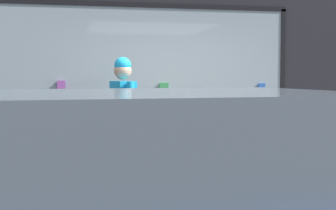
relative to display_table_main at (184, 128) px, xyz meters
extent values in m
plane|color=#38383A|center=(0.00, -1.07, -0.74)|extent=(40.00, 40.00, 0.00)
cube|color=black|center=(0.00, 1.33, 1.12)|extent=(8.95, 0.20, 3.74)
cube|color=#8C9EA8|center=(-0.49, 1.20, 0.90)|extent=(5.10, 0.03, 2.06)
cube|color=black|center=(-0.49, 1.20, 1.93)|extent=(5.18, 0.06, 0.08)
cube|color=black|center=(-0.49, 1.20, -0.13)|extent=(5.18, 0.06, 0.08)
cube|color=black|center=(2.06, 1.20, 0.90)|extent=(0.08, 0.06, 2.06)
cube|color=red|center=(-2.65, 1.16, 0.18)|extent=(0.16, 0.03, 0.25)
cube|color=#994CA5|center=(-1.76, 1.16, 0.55)|extent=(0.13, 0.03, 0.26)
cube|color=black|center=(-0.88, 1.16, 0.17)|extent=(0.14, 0.03, 0.23)
cube|color=#338C4C|center=(-0.08, 1.16, 0.52)|extent=(0.15, 0.03, 0.24)
cube|color=orange|center=(0.76, 1.16, 0.16)|extent=(0.17, 0.03, 0.23)
cube|color=#2659B2|center=(1.66, 1.16, 0.53)|extent=(0.12, 0.03, 0.20)
cube|color=brown|center=(-1.23, -0.27, -0.35)|extent=(0.09, 0.09, 0.78)
cube|color=brown|center=(1.22, -0.27, -0.35)|extent=(0.09, 0.09, 0.78)
cube|color=brown|center=(-1.23, 0.27, -0.35)|extent=(0.09, 0.09, 0.78)
cube|color=brown|center=(1.22, 0.26, -0.35)|extent=(0.09, 0.09, 0.78)
cube|color=brown|center=(0.00, 0.00, 0.06)|extent=(2.65, 0.69, 0.04)
cube|color=brown|center=(0.00, -0.32, 0.12)|extent=(2.65, 0.06, 0.12)
cube|color=brown|center=(0.00, 0.32, 0.12)|extent=(2.65, 0.06, 0.12)
cube|color=#338C4C|center=(-1.17, 0.05, 0.09)|extent=(0.20, 0.24, 0.02)
cube|color=orange|center=(-0.70, 0.22, 0.09)|extent=(0.19, 0.22, 0.03)
cube|color=#994CA5|center=(-0.20, -0.14, 0.09)|extent=(0.17, 0.22, 0.03)
cube|color=red|center=(0.20, 0.18, 0.09)|extent=(0.15, 0.23, 0.02)
cube|color=red|center=(0.67, 0.07, 0.09)|extent=(0.16, 0.23, 0.03)
cube|color=yellow|center=(1.17, -0.14, 0.09)|extent=(0.16, 0.23, 0.02)
cylinder|color=black|center=(-0.92, -0.60, -0.32)|extent=(0.14, 0.14, 0.84)
cylinder|color=black|center=(-0.96, -0.44, -0.32)|extent=(0.14, 0.14, 0.84)
cube|color=#19A5E0|center=(-0.94, -0.52, 0.39)|extent=(0.31, 0.51, 0.59)
cylinder|color=#19A5E0|center=(-0.88, -0.81, 0.41)|extent=(0.09, 0.09, 0.57)
cylinder|color=#19A5E0|center=(-1.00, -0.23, 0.41)|extent=(0.09, 0.09, 0.57)
sphere|color=tan|center=(-0.94, -0.52, 0.82)|extent=(0.23, 0.23, 0.23)
sphere|color=#19A5E0|center=(-0.94, -0.52, 0.89)|extent=(0.22, 0.22, 0.22)
ellipsoid|color=black|center=(-0.43, -0.85, -0.50)|extent=(0.38, 0.40, 0.21)
ellipsoid|color=black|center=(-0.43, -0.85, -0.49)|extent=(0.30, 0.30, 0.22)
sphere|color=black|center=(-0.55, -0.68, -0.45)|extent=(0.19, 0.19, 0.19)
cylinder|color=black|center=(-0.30, -1.01, -0.47)|extent=(0.08, 0.09, 0.12)
cylinder|color=black|center=(-0.45, -0.74, -0.67)|extent=(0.04, 0.04, 0.14)
cylinder|color=black|center=(-0.53, -0.80, -0.67)|extent=(0.04, 0.04, 0.14)
cylinder|color=black|center=(-0.32, -0.90, -0.67)|extent=(0.04, 0.04, 0.14)
cylinder|color=black|center=(-0.41, -0.96, -0.67)|extent=(0.04, 0.04, 0.14)
cube|color=black|center=(-2.12, -0.36, -0.31)|extent=(0.50, 0.30, 0.85)
cube|color=brown|center=(-2.12, -0.36, -0.31)|extent=(0.52, 0.10, 0.07)
cube|color=black|center=(-2.08, 0.11, -0.31)|extent=(0.50, 0.30, 0.85)
cube|color=brown|center=(-2.08, 0.11, -0.31)|extent=(0.52, 0.10, 0.07)
cube|color=#4C5660|center=(-1.11, -3.87, 0.39)|extent=(2.34, 1.75, 0.56)
camera|label=1|loc=(-1.57, -6.53, 0.76)|focal=50.00mm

